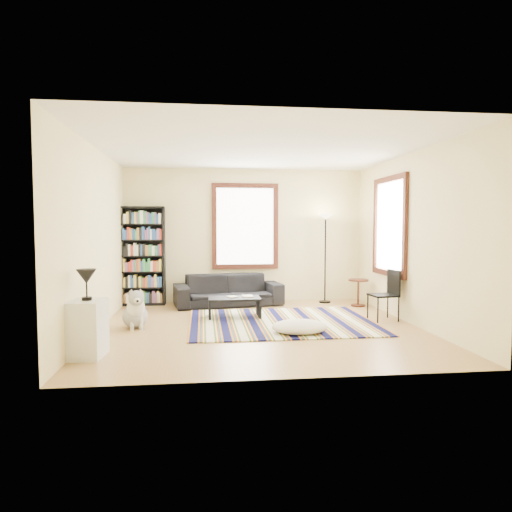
{
  "coord_description": "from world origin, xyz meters",
  "views": [
    {
      "loc": [
        -0.89,
        -7.11,
        1.6
      ],
      "look_at": [
        0.0,
        0.5,
        1.1
      ],
      "focal_mm": 32.0,
      "sensor_mm": 36.0,
      "label": 1
    }
  ],
  "objects": [
    {
      "name": "floor_lamp",
      "position": [
        1.65,
        2.15,
        0.93
      ],
      "size": [
        0.34,
        0.34,
        1.86
      ],
      "primitive_type": null,
      "rotation": [
        0.0,
        0.0,
        -0.13
      ],
      "color": "black",
      "rests_on": "floor"
    },
    {
      "name": "folding_chair",
      "position": [
        2.15,
        0.27,
        0.43
      ],
      "size": [
        0.46,
        0.44,
        0.86
      ],
      "primitive_type": "cube",
      "rotation": [
        0.0,
        0.0,
        0.11
      ],
      "color": "black",
      "rests_on": "floor"
    },
    {
      "name": "white_cabinet",
      "position": [
        -2.3,
        -1.4,
        0.35
      ],
      "size": [
        0.42,
        0.53,
        0.7
      ],
      "primitive_type": "cube",
      "rotation": [
        0.0,
        0.0,
        -0.09
      ],
      "color": "silver",
      "rests_on": "floor"
    },
    {
      "name": "sofa",
      "position": [
        -0.38,
        2.05,
        0.31
      ],
      "size": [
        1.17,
        2.25,
        0.62
      ],
      "primitive_type": "imported",
      "rotation": [
        0.0,
        0.0,
        0.16
      ],
      "color": "black",
      "rests_on": "floor"
    },
    {
      "name": "rug",
      "position": [
        0.4,
        0.29,
        0.01
      ],
      "size": [
        3.04,
        2.43,
        0.02
      ],
      "primitive_type": "cube",
      "color": "#0C0D3C",
      "rests_on": "floor"
    },
    {
      "name": "bookshelf",
      "position": [
        -2.11,
        2.32,
        1.0
      ],
      "size": [
        0.9,
        0.3,
        2.0
      ],
      "primitive_type": "cube",
      "color": "black",
      "rests_on": "floor"
    },
    {
      "name": "wall_left",
      "position": [
        -2.55,
        0.0,
        1.4
      ],
      "size": [
        0.1,
        5.0,
        2.8
      ],
      "primitive_type": "cube",
      "color": "beige",
      "rests_on": "floor"
    },
    {
      "name": "book_a",
      "position": [
        -0.45,
        0.77,
        0.37
      ],
      "size": [
        0.23,
        0.2,
        0.02
      ],
      "primitive_type": "imported",
      "rotation": [
        0.0,
        0.0,
        0.35
      ],
      "color": "beige",
      "rests_on": "coffee_table"
    },
    {
      "name": "wall_front",
      "position": [
        0.0,
        -2.55,
        1.4
      ],
      "size": [
        5.0,
        0.1,
        2.8
      ],
      "primitive_type": "cube",
      "color": "beige",
      "rests_on": "floor"
    },
    {
      "name": "wall_back",
      "position": [
        0.0,
        2.55,
        1.4
      ],
      "size": [
        5.0,
        0.1,
        2.8
      ],
      "primitive_type": "cube",
      "color": "beige",
      "rests_on": "floor"
    },
    {
      "name": "floor_cushion",
      "position": [
        0.54,
        -0.52,
        0.1
      ],
      "size": [
        0.96,
        0.81,
        0.21
      ],
      "primitive_type": "ellipsoid",
      "rotation": [
        0.0,
        0.0,
        0.24
      ],
      "color": "white",
      "rests_on": "floor"
    },
    {
      "name": "window_back",
      "position": [
        0.0,
        2.47,
        1.6
      ],
      "size": [
        1.2,
        0.06,
        1.6
      ],
      "primitive_type": "cube",
      "color": "white",
      "rests_on": "wall_back"
    },
    {
      "name": "table_lamp",
      "position": [
        -2.3,
        -1.4,
        0.89
      ],
      "size": [
        0.31,
        0.31,
        0.38
      ],
      "primitive_type": null,
      "rotation": [
        0.0,
        0.0,
        -0.33
      ],
      "color": "black",
      "rests_on": "white_cabinet"
    },
    {
      "name": "wall_right",
      "position": [
        2.55,
        0.0,
        1.4
      ],
      "size": [
        0.1,
        5.0,
        2.8
      ],
      "primitive_type": "cube",
      "color": "beige",
      "rests_on": "floor"
    },
    {
      "name": "book_b",
      "position": [
        -0.2,
        0.82,
        0.37
      ],
      "size": [
        0.26,
        0.19,
        0.02
      ],
      "primitive_type": "imported",
      "rotation": [
        0.0,
        0.0,
        0.05
      ],
      "color": "beige",
      "rests_on": "coffee_table"
    },
    {
      "name": "dog",
      "position": [
        -1.96,
        0.17,
        0.31
      ],
      "size": [
        0.58,
        0.7,
        0.61
      ],
      "primitive_type": null,
      "rotation": [
        0.0,
        0.0,
        0.25
      ],
      "color": "#AAAAAA",
      "rests_on": "floor"
    },
    {
      "name": "floor",
      "position": [
        0.0,
        0.0,
        -0.05
      ],
      "size": [
        5.0,
        5.0,
        0.1
      ],
      "primitive_type": "cube",
      "color": "#A17249",
      "rests_on": "ground"
    },
    {
      "name": "ceiling",
      "position": [
        0.0,
        0.0,
        2.85
      ],
      "size": [
        5.0,
        5.0,
        0.1
      ],
      "primitive_type": "cube",
      "color": "white",
      "rests_on": "floor"
    },
    {
      "name": "window_right",
      "position": [
        2.47,
        0.8,
        1.6
      ],
      "size": [
        0.06,
        1.2,
        1.6
      ],
      "primitive_type": "cube",
      "color": "white",
      "rests_on": "wall_right"
    },
    {
      "name": "coffee_table",
      "position": [
        -0.35,
        0.77,
        0.18
      ],
      "size": [
        1.03,
        0.82,
        0.36
      ],
      "primitive_type": "cube",
      "rotation": [
        0.0,
        0.0,
        0.42
      ],
      "color": "black",
      "rests_on": "floor"
    },
    {
      "name": "side_table",
      "position": [
        2.2,
        1.65,
        0.27
      ],
      "size": [
        0.48,
        0.48,
        0.54
      ],
      "primitive_type": "cylinder",
      "rotation": [
        0.0,
        0.0,
        0.24
      ],
      "color": "#401610",
      "rests_on": "floor"
    }
  ]
}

